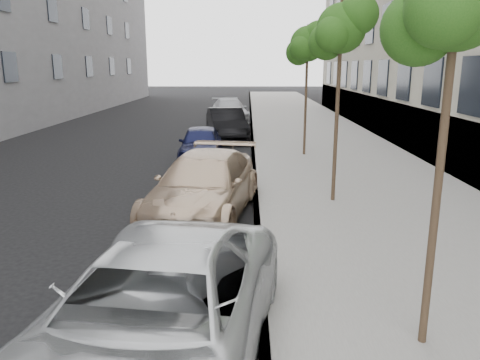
{
  "coord_description": "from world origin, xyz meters",
  "views": [
    {
      "loc": [
        0.95,
        -3.87,
        3.58
      ],
      "look_at": [
        0.81,
        4.59,
        1.5
      ],
      "focal_mm": 35.0,
      "sensor_mm": 36.0,
      "label": 1
    }
  ],
  "objects_px": {
    "sedan_blue": "(201,143)",
    "sedan_rear": "(229,111)",
    "minivan": "(156,316)",
    "suv": "(204,186)",
    "tree_mid": "(342,29)",
    "tree_far": "(308,44)",
    "sedan_black": "(226,124)"
  },
  "relations": [
    {
      "from": "minivan",
      "to": "sedan_black",
      "type": "relative_size",
      "value": 1.17
    },
    {
      "from": "minivan",
      "to": "suv",
      "type": "distance_m",
      "value": 6.04
    },
    {
      "from": "tree_far",
      "to": "sedan_rear",
      "type": "bearing_deg",
      "value": 106.19
    },
    {
      "from": "tree_far",
      "to": "suv",
      "type": "height_order",
      "value": "tree_far"
    },
    {
      "from": "tree_mid",
      "to": "tree_far",
      "type": "bearing_deg",
      "value": 90.0
    },
    {
      "from": "tree_mid",
      "to": "sedan_rear",
      "type": "relative_size",
      "value": 0.99
    },
    {
      "from": "sedan_blue",
      "to": "suv",
      "type": "bearing_deg",
      "value": -85.85
    },
    {
      "from": "minivan",
      "to": "sedan_black",
      "type": "bearing_deg",
      "value": 97.5
    },
    {
      "from": "suv",
      "to": "sedan_rear",
      "type": "xyz_separation_m",
      "value": [
        -0.14,
        19.39,
        -0.01
      ]
    },
    {
      "from": "tree_mid",
      "to": "sedan_black",
      "type": "distance_m",
      "value": 12.14
    },
    {
      "from": "suv",
      "to": "tree_far",
      "type": "bearing_deg",
      "value": 75.6
    },
    {
      "from": "tree_mid",
      "to": "sedan_rear",
      "type": "height_order",
      "value": "tree_mid"
    },
    {
      "from": "tree_mid",
      "to": "sedan_rear",
      "type": "xyz_separation_m",
      "value": [
        -3.46,
        18.43,
        -3.69
      ]
    },
    {
      "from": "tree_far",
      "to": "sedan_black",
      "type": "height_order",
      "value": "tree_far"
    },
    {
      "from": "minivan",
      "to": "suv",
      "type": "height_order",
      "value": "minivan"
    },
    {
      "from": "sedan_blue",
      "to": "sedan_rear",
      "type": "bearing_deg",
      "value": 85.12
    },
    {
      "from": "tree_mid",
      "to": "sedan_black",
      "type": "bearing_deg",
      "value": 106.7
    },
    {
      "from": "tree_mid",
      "to": "sedan_rear",
      "type": "distance_m",
      "value": 19.11
    },
    {
      "from": "tree_far",
      "to": "suv",
      "type": "distance_m",
      "value": 8.94
    },
    {
      "from": "tree_far",
      "to": "minivan",
      "type": "height_order",
      "value": "tree_far"
    },
    {
      "from": "suv",
      "to": "minivan",
      "type": "bearing_deg",
      "value": -80.38
    },
    {
      "from": "sedan_rear",
      "to": "tree_far",
      "type": "bearing_deg",
      "value": -83.52
    },
    {
      "from": "suv",
      "to": "sedan_blue",
      "type": "distance_m",
      "value": 6.85
    },
    {
      "from": "minivan",
      "to": "tree_far",
      "type": "bearing_deg",
      "value": 83.67
    },
    {
      "from": "tree_mid",
      "to": "minivan",
      "type": "relative_size",
      "value": 0.93
    },
    {
      "from": "tree_mid",
      "to": "tree_far",
      "type": "height_order",
      "value": "tree_mid"
    },
    {
      "from": "tree_far",
      "to": "suv",
      "type": "relative_size",
      "value": 0.98
    },
    {
      "from": "minivan",
      "to": "sedan_rear",
      "type": "xyz_separation_m",
      "value": [
        -0.14,
        25.44,
        -0.01
      ]
    },
    {
      "from": "tree_mid",
      "to": "minivan",
      "type": "bearing_deg",
      "value": -115.38
    },
    {
      "from": "tree_mid",
      "to": "sedan_blue",
      "type": "distance_m",
      "value": 8.05
    },
    {
      "from": "suv",
      "to": "sedan_blue",
      "type": "height_order",
      "value": "suv"
    },
    {
      "from": "suv",
      "to": "sedan_rear",
      "type": "distance_m",
      "value": 19.39
    }
  ]
}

